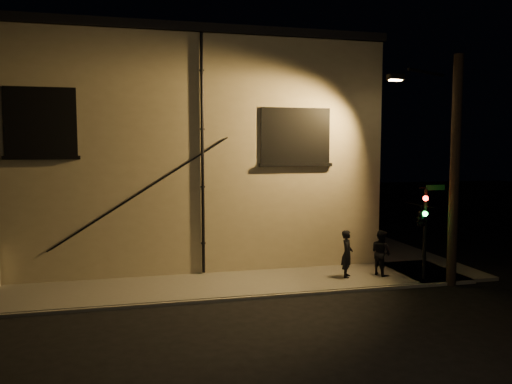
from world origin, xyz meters
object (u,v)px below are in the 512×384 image
object	(u,v)px
pedestrian_a	(347,254)
streetlamp_pole	(452,166)
traffic_signal	(422,217)
pedestrian_b	(381,253)

from	to	relation	value
pedestrian_a	streetlamp_pole	bearing A→B (deg)	-85.52
traffic_signal	pedestrian_b	bearing A→B (deg)	135.14
streetlamp_pole	traffic_signal	bearing A→B (deg)	156.66
pedestrian_a	traffic_signal	size ratio (longest dim) A/B	0.51
pedestrian_a	pedestrian_b	bearing A→B (deg)	-63.04
pedestrian_a	streetlamp_pole	size ratio (longest dim) A/B	0.21
pedestrian_b	traffic_signal	bearing A→B (deg)	-150.96
pedestrian_b	traffic_signal	size ratio (longest dim) A/B	0.50
traffic_signal	pedestrian_a	bearing A→B (deg)	156.25
pedestrian_b	streetlamp_pole	world-z (taller)	streetlamp_pole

